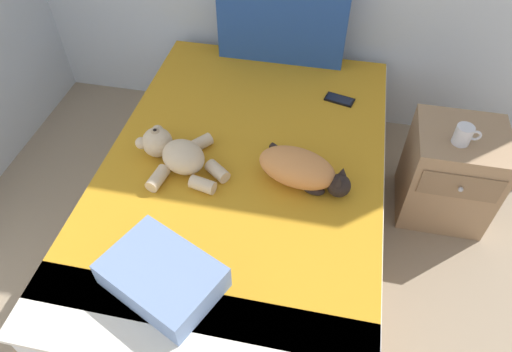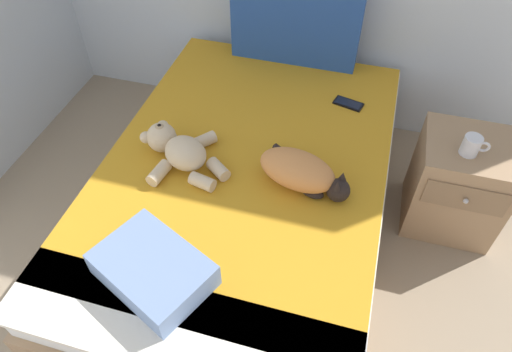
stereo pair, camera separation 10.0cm
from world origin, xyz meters
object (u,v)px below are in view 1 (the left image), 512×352
Objects in this scene: cat at (301,169)px; mug at (464,135)px; throw_pillow at (162,276)px; nightstand at (449,173)px; bed at (244,198)px; teddy_bear at (176,153)px; patterned_cushion at (282,22)px; cell_phone at (339,99)px.

cat is 3.52× the size of mug.
throw_pillow is 1.55m from nightstand.
bed is 4.29× the size of teddy_bear.
teddy_bear is 1.30m from mug.
bed is 16.18× the size of mug.
nightstand is at bearing 41.83° from throw_pillow.
cell_phone is at bearing -42.70° from patterned_cushion.
patterned_cushion is at bearing 88.40° from bed.
cell_phone is (0.39, 0.55, 0.26)m from bed.
mug is (0.96, 0.30, 0.33)m from bed.
patterned_cushion is 1.19m from nightstand.
throw_pillow is 1.46m from mug.
throw_pillow is (-0.53, -1.20, 0.05)m from cell_phone.
cell_phone is (0.12, 0.60, -0.07)m from cat.
cat reaches higher than mug.
patterned_cushion reaches higher than throw_pillow.
cat is 0.78m from mug.
patterned_cushion reaches higher than cat.
bed is 4.60× the size of cat.
throw_pillow is at bearing -102.27° from bed.
throw_pillow is at bearing -96.21° from patterned_cushion.
cat is at bearing -150.02° from nightstand.
teddy_bear is at bearing 103.77° from throw_pillow.
bed is at bearing 77.73° from throw_pillow.
throw_pillow is (0.15, -0.59, -0.01)m from teddy_bear.
cat reaches higher than cell_phone.
patterned_cushion reaches higher than cell_phone.
nightstand is (1.28, 0.43, -0.30)m from teddy_bear.
patterned_cushion is at bearing 151.74° from nightstand.
patterned_cushion is (0.02, 0.88, 0.47)m from bed.
throw_pillow is (-0.17, -1.54, -0.16)m from patterned_cushion.
nightstand is at bearing 19.91° from bed.
mug is at bearing -23.26° from cell_phone.
throw_pillow is at bearing -138.17° from nightstand.
teddy_bear is at bearing -179.41° from cat.
nightstand is (0.73, 0.42, -0.30)m from cat.
teddy_bear reaches higher than nightstand.
throw_pillow is at bearing -113.88° from cell_phone.
patterned_cushion is 0.98m from cat.
cat reaches higher than nightstand.
teddy_bear reaches higher than bed.
teddy_bear is 0.61m from throw_pillow.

